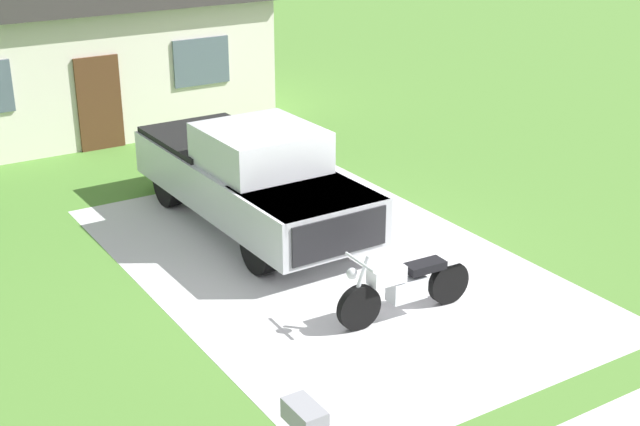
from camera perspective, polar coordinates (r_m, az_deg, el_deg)
The scene contains 5 objects.
ground_plane at distance 14.17m, azimuth 0.42°, elevation -3.35°, with size 80.00×80.00×0.00m, color #4D7D30.
driveway_pad at distance 14.17m, azimuth 0.42°, elevation -3.33°, with size 5.69×8.95×0.01m, color silver.
motorcycle at distance 12.47m, azimuth 5.52°, elevation -4.75°, with size 2.21×0.70×1.09m.
pickup_truck at distance 15.43m, azimuth -4.67°, elevation 2.57°, with size 2.08×5.66×1.90m.
neighbor_house at distance 22.42m, azimuth -16.46°, elevation 10.08°, with size 9.60×5.60×3.50m.
Camera 1 is at (-6.92, -10.79, 6.04)m, focal length 49.16 mm.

